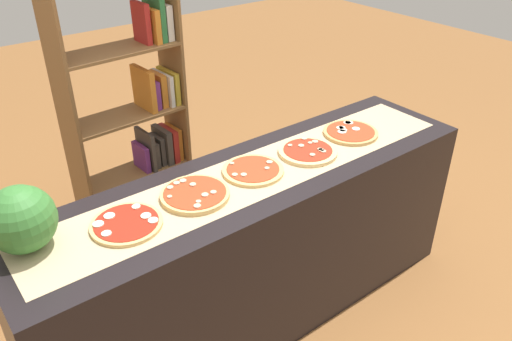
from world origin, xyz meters
The scene contains 10 objects.
ground_plane centered at (0.00, 0.00, 0.00)m, with size 12.00×12.00×0.00m, color brown.
counter centered at (0.00, 0.00, 0.45)m, with size 2.36×0.60×0.89m, color black.
parchment_paper centered at (0.00, 0.00, 0.89)m, with size 2.22×0.38×0.00m, color tan.
pizza_mozzarella_0 centered at (-0.66, 0.00, 0.90)m, with size 0.29×0.29×0.02m.
pizza_mushroom_1 centered at (-0.33, 0.01, 0.91)m, with size 0.30×0.30×0.03m.
pizza_mushroom_2 centered at (0.00, 0.02, 0.90)m, with size 0.29×0.29×0.02m.
pizza_mushroom_3 centered at (0.33, 0.00, 0.90)m, with size 0.30×0.30×0.03m.
pizza_mozzarella_4 centered at (0.66, 0.02, 0.90)m, with size 0.29×0.29×0.02m.
watermelon centered at (-1.01, 0.10, 1.02)m, with size 0.26×0.26×0.26m, color #387A33.
bookshelf centered at (-0.04, 1.12, 0.76)m, with size 0.75×0.32×1.65m.
Camera 1 is at (-1.25, -1.63, 2.14)m, focal length 35.87 mm.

